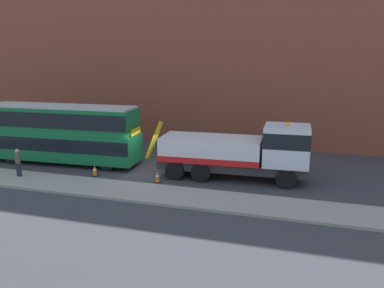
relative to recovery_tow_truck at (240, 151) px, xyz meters
The scene contains 8 objects.
ground_plane 6.24m from the recovery_tow_truck, behind, with size 120.00×120.00×0.00m, color #38383D.
near_kerb 7.51m from the recovery_tow_truck, 144.92° to the right, with size 60.00×2.80×0.15m, color gray.
building_facade 12.42m from the recovery_tow_truck, 124.03° to the left, with size 60.00×1.50×16.00m.
recovery_tow_truck is the anchor object (origin of this frame).
double_decker_bus 12.49m from the recovery_tow_truck, behind, with size 11.14×3.08×4.06m.
pedestrian_onlooker 13.58m from the recovery_tow_truck, 163.50° to the right, with size 0.42×0.48×1.71m.
traffic_cone_near_bus 9.16m from the recovery_tow_truck, 166.99° to the right, with size 0.36×0.36×0.72m.
traffic_cone_midway 5.22m from the recovery_tow_truck, 155.27° to the right, with size 0.36×0.36×0.72m.
Camera 1 is at (10.08, -23.34, 7.67)m, focal length 37.54 mm.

